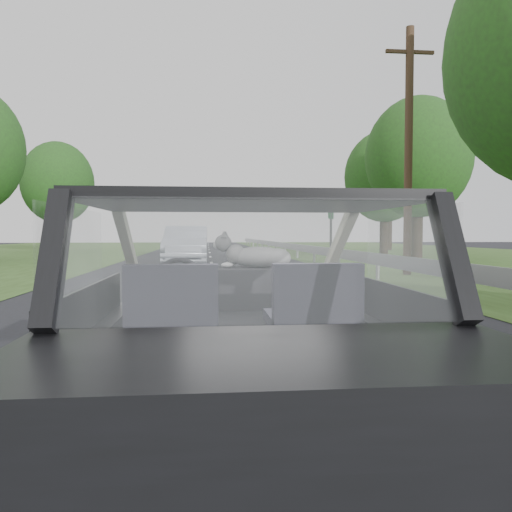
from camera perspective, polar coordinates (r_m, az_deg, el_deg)
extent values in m
plane|color=black|center=(3.34, -1.76, -19.45)|extent=(140.00, 140.00, 0.00)
cube|color=black|center=(3.15, -1.77, -7.11)|extent=(1.80, 4.00, 1.45)
cube|color=black|center=(3.75, -2.43, -3.63)|extent=(1.58, 0.45, 0.30)
cube|color=black|center=(2.83, -9.50, -5.05)|extent=(0.50, 0.72, 0.42)
cube|color=black|center=(2.89, 6.57, -4.87)|extent=(0.50, 0.72, 0.42)
torus|color=black|center=(3.45, -8.82, -3.03)|extent=(0.36, 0.36, 0.04)
ellipsoid|color=gray|center=(3.72, 0.39, 0.03)|extent=(0.64, 0.33, 0.27)
cube|color=#A4A4A4|center=(13.87, 13.30, -0.30)|extent=(0.05, 90.00, 0.32)
imported|color=silver|center=(20.16, -7.97, 1.19)|extent=(1.89, 4.76, 1.56)
cube|color=#146A2C|center=(20.41, 8.55, 2.43)|extent=(0.50, 0.93, 2.44)
cylinder|color=#482C1F|center=(16.07, 17.03, 11.29)|extent=(0.31, 0.31, 7.45)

